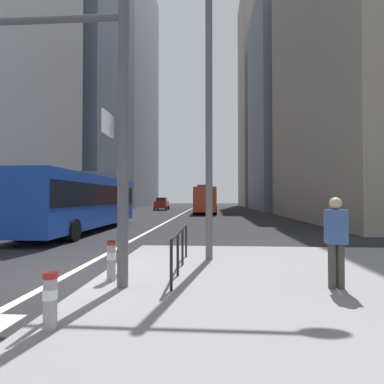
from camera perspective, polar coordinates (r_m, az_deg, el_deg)
ground_plane at (r=27.51m, az=-3.77°, el=-5.06°), size 160.00×160.00×0.00m
median_island at (r=6.76m, az=21.09°, el=-16.78°), size 9.00×10.00×0.15m
lane_centre_line at (r=37.43m, az=-1.77°, el=-4.00°), size 0.20×80.00×0.01m
office_tower_left_mid at (r=50.09m, az=-20.40°, el=16.79°), size 12.29×17.25×34.44m
office_tower_left_far at (r=73.98m, az=-12.48°, el=18.15°), size 11.02×25.75×52.49m
office_tower_right_near at (r=32.87m, az=30.35°, el=24.49°), size 12.14×22.25×32.05m
office_tower_right_mid at (r=52.19m, az=19.14°, el=15.04°), size 13.47×17.09×32.70m
office_tower_right_far at (r=73.01m, az=14.74°, el=16.41°), size 13.84×16.12×47.63m
city_bus_blue_oncoming at (r=18.33m, az=-19.56°, el=-1.25°), size 2.76×12.13×3.40m
city_bus_red_receding at (r=38.21m, az=2.49°, el=-1.19°), size 2.80×11.53×3.40m
car_oncoming_mid at (r=48.02m, az=-5.65°, el=-2.17°), size 2.16×4.64×1.94m
car_receding_near at (r=66.21m, az=2.71°, el=-1.88°), size 2.05×4.36×1.94m
traffic_signal_gantry at (r=7.59m, az=-30.85°, el=16.24°), size 6.98×0.65×6.00m
street_lamp_post at (r=9.39m, az=3.17°, el=19.96°), size 5.50×0.32×8.00m
bollard_left at (r=4.74m, az=-24.92°, el=-17.38°), size 0.20×0.20×0.76m
bollard_right at (r=6.89m, az=-14.81°, el=-11.89°), size 0.20×0.20×0.84m
bollard_back at (r=7.42m, az=-12.96°, el=-10.94°), size 0.20×0.20×0.88m
pedestrian_railing at (r=7.55m, az=-2.20°, el=-9.19°), size 0.06×3.39×0.98m
pedestrian_waiting at (r=6.64m, az=25.27°, el=-7.66°), size 0.38×0.24×1.77m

